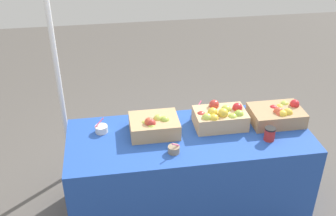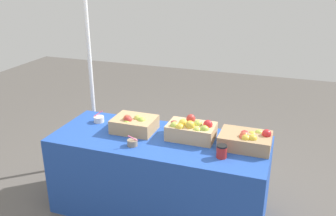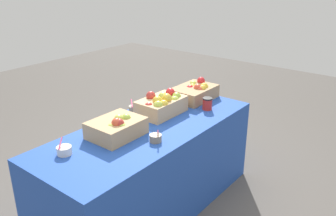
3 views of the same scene
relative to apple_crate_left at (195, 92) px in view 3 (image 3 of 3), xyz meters
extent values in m
plane|color=#56514C|center=(-0.74, -0.08, -0.81)|extent=(10.00, 10.00, 0.00)
cube|color=#234CAD|center=(-0.74, -0.08, -0.44)|extent=(1.90, 0.76, 0.74)
cube|color=tan|center=(-0.01, 0.00, -0.01)|extent=(0.42, 0.30, 0.12)
sphere|color=red|center=(0.15, 0.03, 0.06)|extent=(0.08, 0.08, 0.08)
sphere|color=#D14C33|center=(-0.02, -0.04, 0.05)|extent=(0.08, 0.08, 0.08)
sphere|color=red|center=(-0.02, 0.04, 0.02)|extent=(0.08, 0.08, 0.08)
sphere|color=#D14C33|center=(-0.01, -0.07, 0.04)|extent=(0.08, 0.08, 0.08)
sphere|color=gold|center=(0.00, -0.09, 0.04)|extent=(0.08, 0.08, 0.08)
sphere|color=#B2C64C|center=(0.09, 0.08, 0.03)|extent=(0.08, 0.08, 0.08)
sphere|color=gold|center=(0.05, -0.07, 0.05)|extent=(0.08, 0.08, 0.08)
sphere|color=gold|center=(0.04, 0.05, 0.02)|extent=(0.08, 0.08, 0.08)
cube|color=tan|center=(-0.48, 0.01, 0.00)|extent=(0.41, 0.26, 0.13)
sphere|color=gold|center=(-0.55, -0.07, 0.06)|extent=(0.08, 0.08, 0.08)
sphere|color=#B2C64C|center=(-0.60, -0.06, 0.06)|extent=(0.08, 0.08, 0.08)
sphere|color=#B2C64C|center=(-0.40, -0.07, 0.05)|extent=(0.08, 0.08, 0.08)
sphere|color=red|center=(-0.33, 0.03, 0.08)|extent=(0.08, 0.08, 0.08)
sphere|color=#B2332D|center=(-0.51, 0.10, 0.08)|extent=(0.08, 0.08, 0.08)
sphere|color=#B2C64C|center=(-0.42, 0.04, 0.06)|extent=(0.08, 0.08, 0.08)
sphere|color=#99B742|center=(-0.34, -0.05, 0.06)|extent=(0.08, 0.08, 0.08)
sphere|color=gold|center=(-0.54, 0.00, 0.07)|extent=(0.08, 0.08, 0.08)
sphere|color=#B2332D|center=(-0.63, 0.01, 0.04)|extent=(0.08, 0.08, 0.08)
sphere|color=gold|center=(-0.47, -0.04, 0.08)|extent=(0.08, 0.08, 0.08)
cube|color=tan|center=(-1.01, 0.00, -0.01)|extent=(0.38, 0.30, 0.12)
sphere|color=#99B742|center=(-1.04, -0.09, 0.03)|extent=(0.07, 0.07, 0.07)
sphere|color=#B2C64C|center=(-0.97, 0.00, 0.05)|extent=(0.07, 0.07, 0.07)
sphere|color=#D14C33|center=(-1.05, -0.05, 0.06)|extent=(0.07, 0.07, 0.07)
sphere|color=#B2332D|center=(-1.04, -0.07, 0.06)|extent=(0.07, 0.07, 0.07)
sphere|color=#99B742|center=(-0.93, -0.02, 0.05)|extent=(0.07, 0.07, 0.07)
sphere|color=#B2C64C|center=(-1.08, -0.04, 0.03)|extent=(0.07, 0.07, 0.07)
cylinder|color=gray|center=(-0.90, -0.28, -0.04)|extent=(0.09, 0.09, 0.05)
cylinder|color=#EA598C|center=(-0.89, -0.30, 0.01)|extent=(0.07, 0.06, 0.06)
cylinder|color=gray|center=(-0.59, 0.22, -0.04)|extent=(0.09, 0.09, 0.05)
cylinder|color=#EA598C|center=(-0.60, 0.23, 0.01)|extent=(0.07, 0.08, 0.05)
cylinder|color=silver|center=(-1.41, 0.07, -0.04)|extent=(0.10, 0.10, 0.05)
cylinder|color=#EA598C|center=(-1.43, 0.09, 0.01)|extent=(0.08, 0.06, 0.06)
cylinder|color=red|center=(-0.16, -0.24, -0.02)|extent=(0.08, 0.08, 0.09)
cylinder|color=black|center=(-0.16, -0.24, 0.03)|extent=(0.08, 0.08, 0.01)
camera|label=1|loc=(-1.32, -2.63, 1.71)|focal=43.34mm
camera|label=2|loc=(0.29, -2.77, 1.32)|focal=39.08mm
camera|label=3|loc=(-2.63, -1.76, 1.09)|focal=38.31mm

